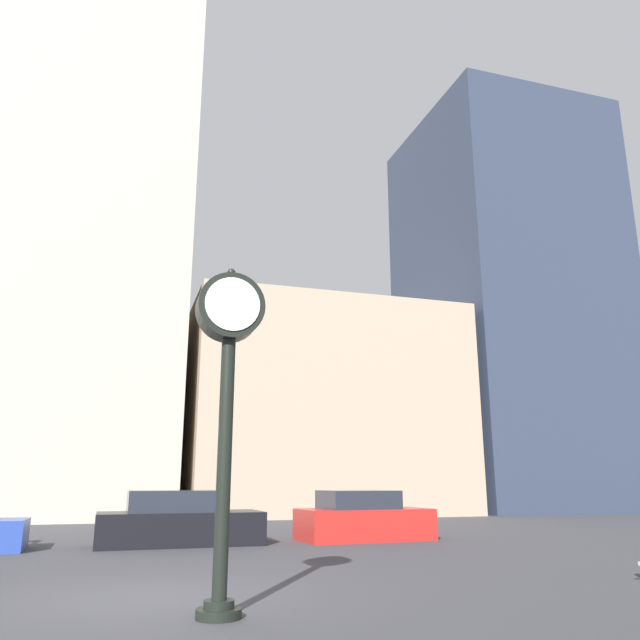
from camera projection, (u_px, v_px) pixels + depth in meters
name	position (u px, v px, depth m)	size (l,w,h in m)	color
ground_plane	(149.00, 598.00, 9.25)	(200.00, 200.00, 0.00)	#38383D
building_tall_tower	(42.00, 175.00, 34.23)	(15.60, 12.00, 36.00)	#BCB29E
building_storefront_row	(313.00, 413.00, 35.64)	(14.45, 12.00, 10.96)	tan
building_glass_modern	(506.00, 307.00, 41.41)	(11.22, 12.00, 25.81)	#2D384C
street_clock	(228.00, 367.00, 8.66)	(0.94, 0.58, 4.66)	black
car_black	(178.00, 522.00, 17.02)	(4.43, 1.99, 1.44)	black
car_red	(363.00, 519.00, 18.44)	(3.94, 2.11, 1.42)	red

